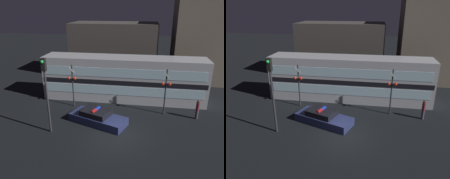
# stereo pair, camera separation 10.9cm
# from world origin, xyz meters

# --- Properties ---
(ground_plane) EXTENTS (120.00, 120.00, 0.00)m
(ground_plane) POSITION_xyz_m (0.00, 0.00, 0.00)
(ground_plane) COLOR black
(train) EXTENTS (16.18, 2.88, 4.44)m
(train) POSITION_xyz_m (-0.30, 7.13, 2.22)
(train) COLOR #B7BABF
(train) RESTS_ON ground_plane
(police_car) EXTENTS (5.10, 3.38, 1.26)m
(police_car) POSITION_xyz_m (-1.82, 1.73, 0.47)
(police_car) COLOR navy
(police_car) RESTS_ON ground_plane
(pedestrian) EXTENTS (0.30, 0.30, 1.75)m
(pedestrian) POSITION_xyz_m (6.46, 3.74, 0.90)
(pedestrian) COLOR #3F384C
(pedestrian) RESTS_ON ground_plane
(crossing_signal_near) EXTENTS (0.84, 0.34, 4.17)m
(crossing_signal_near) POSITION_xyz_m (3.71, 4.19, 2.41)
(crossing_signal_near) COLOR #2D2D33
(crossing_signal_near) RESTS_ON ground_plane
(crossing_signal_far) EXTENTS (0.84, 0.34, 4.12)m
(crossing_signal_far) POSITION_xyz_m (-4.81, 4.54, 2.39)
(crossing_signal_far) COLOR #2D2D33
(crossing_signal_far) RESTS_ON ground_plane
(traffic_light_corner) EXTENTS (0.30, 0.46, 5.80)m
(traffic_light_corner) POSITION_xyz_m (-5.10, -0.23, 3.78)
(traffic_light_corner) COLOR #2D2D33
(traffic_light_corner) RESTS_ON ground_plane
(building_left) EXTENTS (11.39, 5.58, 7.12)m
(building_left) POSITION_xyz_m (-2.49, 15.69, 3.56)
(building_left) COLOR #47423D
(building_left) RESTS_ON ground_plane
(building_center) EXTENTS (8.47, 5.40, 10.42)m
(building_center) POSITION_xyz_m (9.37, 14.96, 5.21)
(building_center) COLOR #726656
(building_center) RESTS_ON ground_plane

